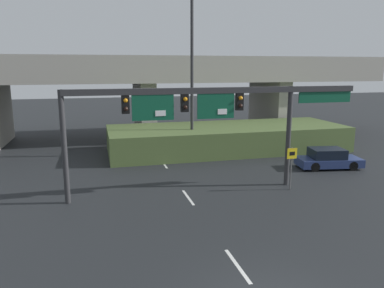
{
  "coord_description": "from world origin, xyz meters",
  "views": [
    {
      "loc": [
        -4.57,
        -8.8,
        6.89
      ],
      "look_at": [
        0.0,
        8.96,
        3.11
      ],
      "focal_mm": 35.0,
      "sensor_mm": 36.0,
      "label": 1
    }
  ],
  "objects": [
    {
      "name": "grass_embankment",
      "position": [
        6.02,
        20.41,
        1.03
      ],
      "size": [
        19.65,
        6.84,
        2.05
      ],
      "color": "#4C6033",
      "rests_on": "ground"
    },
    {
      "name": "parked_sedan_near_right",
      "position": [
        10.86,
        13.24,
        0.64
      ],
      "size": [
        4.55,
        2.5,
        1.39
      ],
      "rotation": [
        0.0,
        0.0,
        -0.16
      ],
      "color": "navy",
      "rests_on": "ground"
    },
    {
      "name": "signal_gantry",
      "position": [
        1.28,
        10.52,
        4.76
      ],
      "size": [
        16.55,
        0.44,
        5.82
      ],
      "color": "#2D2D30",
      "rests_on": "ground"
    },
    {
      "name": "speed_limit_sign",
      "position": [
        5.98,
        9.63,
        1.62
      ],
      "size": [
        0.6,
        0.11,
        2.48
      ],
      "color": "#4C4C4C",
      "rests_on": "ground"
    },
    {
      "name": "highway_light_pole_near",
      "position": [
        2.7,
        19.48,
        7.43
      ],
      "size": [
        0.7,
        0.36,
        14.1
      ],
      "color": "#2D2D30",
      "rests_on": "ground"
    },
    {
      "name": "lane_markings",
      "position": [
        0.0,
        13.44,
        0.0
      ],
      "size": [
        0.14,
        38.87,
        0.01
      ],
      "color": "silver",
      "rests_on": "ground"
    },
    {
      "name": "overpass_bridge",
      "position": [
        0.0,
        27.78,
        5.54
      ],
      "size": [
        47.01,
        9.19,
        7.88
      ],
      "color": "#A39E93",
      "rests_on": "ground"
    }
  ]
}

